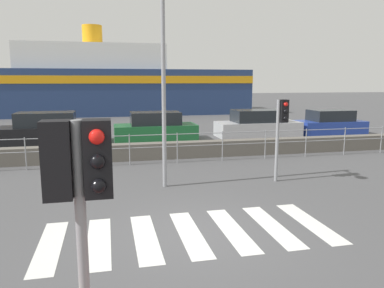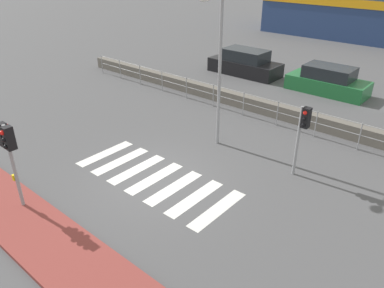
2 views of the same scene
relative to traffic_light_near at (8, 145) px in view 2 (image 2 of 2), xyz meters
name	(u,v)px [view 2 (image 2 of 2)]	position (x,y,z in m)	size (l,w,h in m)	color
ground_plane	(156,179)	(1.90, 3.74, -2.15)	(160.00, 160.00, 0.00)	#4C4C4F
sidewalk_brick	(46,240)	(1.90, -0.36, -2.09)	(24.00, 1.80, 0.12)	brown
crosswalk	(155,178)	(1.81, 3.74, -2.14)	(5.85, 2.40, 0.01)	silver
seawall	(269,108)	(1.90, 11.21, -1.82)	(25.69, 0.55, 0.64)	#605B54
harbor_fence	(260,105)	(1.90, 10.34, -1.39)	(23.16, 0.04, 1.15)	gray
traffic_light_near	(8,145)	(0.00, 0.00, 0.00)	(0.58, 0.41, 2.75)	gray
traffic_light_far	(303,127)	(5.38, 7.07, -0.30)	(0.34, 0.32, 2.51)	gray
streetlamp	(216,55)	(1.84, 7.01, 1.46)	(0.32, 1.23, 5.77)	gray
parked_car_black	(245,64)	(-2.68, 16.04, -1.49)	(4.52, 1.84, 1.55)	black
parked_car_green	(328,81)	(2.68, 16.04, -1.52)	(4.25, 1.79, 1.46)	#1E6633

